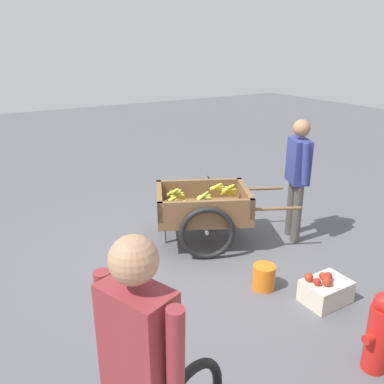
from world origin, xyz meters
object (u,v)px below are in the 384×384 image
vendor_person (298,170)px  apple_crate (325,290)px  fire_hydrant (379,332)px  dog (199,186)px  plastic_bucket (264,277)px  cyclist_person (139,363)px  fruit_cart (203,209)px

vendor_person → apple_crate: 1.57m
fire_hydrant → apple_crate: 0.89m
vendor_person → dog: (0.39, -1.62, -0.62)m
fire_hydrant → plastic_bucket: size_ratio=2.64×
vendor_person → plastic_bucket: (1.06, 0.69, -0.77)m
vendor_person → dog: vendor_person is taller
dog → plastic_bucket: (0.67, 2.31, -0.14)m
vendor_person → cyclist_person: bearing=33.5°
plastic_bucket → cyclist_person: bearing=33.8°
fruit_cart → cyclist_person: size_ratio=1.13×
cyclist_person → fire_hydrant: size_ratio=2.39×
cyclist_person → apple_crate: bearing=-160.7°
plastic_bucket → fire_hydrant: bearing=90.1°
dog → apple_crate: size_ratio=1.39×
fruit_cart → fire_hydrant: size_ratio=2.71×
plastic_bucket → apple_crate: bearing=126.4°
vendor_person → dog: 1.78m
cyclist_person → apple_crate: cyclist_person is taller
fruit_cart → fire_hydrant: (0.02, 2.46, -0.11)m
fruit_cart → apple_crate: fruit_cart is taller
cyclist_person → dog: (-2.56, -3.58, -0.69)m
cyclist_person → apple_crate: 2.52m
cyclist_person → plastic_bucket: 2.42m
vendor_person → plastic_bucket: 1.48m
cyclist_person → plastic_bucket: (-1.89, -1.26, -0.83)m
vendor_person → fire_hydrant: vendor_person is taller
fire_hydrant → vendor_person: bearing=-118.3°
fruit_cart → dog: fruit_cart is taller
dog → fire_hydrant: 3.65m
cyclist_person → apple_crate: size_ratio=3.65×
vendor_person → fire_hydrant: bearing=61.7°
vendor_person → fire_hydrant: (1.06, 1.96, -0.56)m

